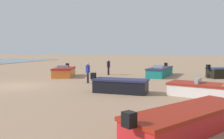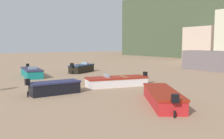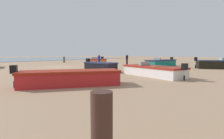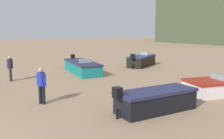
% 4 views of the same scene
% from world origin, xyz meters
% --- Properties ---
extents(ground_plane, '(160.00, 160.00, 0.00)m').
position_xyz_m(ground_plane, '(0.00, 0.00, 0.00)').
color(ground_plane, '#A07E60').
extents(boat_black_0, '(3.01, 3.96, 1.27)m').
position_xyz_m(boat_black_0, '(-9.57, 15.65, 0.49)').
color(boat_black_0, black).
rests_on(boat_black_0, ground).
extents(boat_orange_1, '(3.89, 2.62, 1.19)m').
position_xyz_m(boat_orange_1, '(-6.26, 0.58, 0.45)').
color(boat_orange_1, orange).
rests_on(boat_orange_1, ground).
extents(boat_white_2, '(3.05, 5.30, 1.07)m').
position_xyz_m(boat_white_2, '(0.55, 13.26, 0.39)').
color(boat_white_2, silver).
rests_on(boat_white_2, ground).
extents(boat_black_3, '(1.46, 3.68, 1.19)m').
position_xyz_m(boat_black_3, '(0.62, 7.88, 0.44)').
color(boat_black_3, black).
rests_on(boat_black_3, ground).
extents(boat_red_4, '(5.01, 4.18, 1.12)m').
position_xyz_m(boat_red_4, '(6.87, 11.73, 0.41)').
color(boat_red_4, red).
rests_on(boat_red_4, ground).
extents(boat_teal_5, '(5.34, 2.36, 1.19)m').
position_xyz_m(boat_teal_5, '(-9.28, 9.51, 0.44)').
color(boat_teal_5, '#157774').
rests_on(boat_teal_5, ground).
extents(mooring_post_near_water, '(0.27, 0.27, 1.09)m').
position_xyz_m(mooring_post_near_water, '(-6.55, -8.23, 0.55)').
color(mooring_post_near_water, '#443620').
rests_on(mooring_post_near_water, ground).
extents(beach_walker_foreground, '(0.53, 0.36, 1.62)m').
position_xyz_m(beach_walker_foreground, '(-8.91, 4.29, 0.95)').
color(beach_walker_foreground, '#261E29').
rests_on(beach_walker_foreground, ground).
extents(beach_walker_distant, '(0.51, 0.46, 1.62)m').
position_xyz_m(beach_walker_distant, '(-2.84, 4.39, 0.95)').
color(beach_walker_distant, black).
rests_on(beach_walker_distant, ground).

